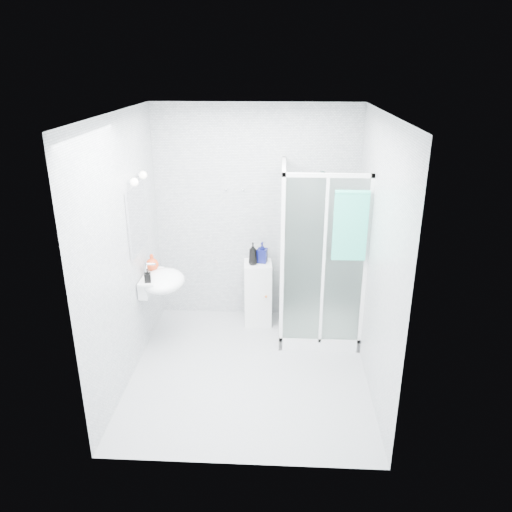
# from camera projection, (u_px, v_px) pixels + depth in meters

# --- Properties ---
(room) EXTENTS (2.40, 2.60, 2.60)m
(room) POSITION_uv_depth(u_px,v_px,m) (249.00, 255.00, 4.73)
(room) COLOR silver
(room) RESTS_ON ground
(shower_enclosure) EXTENTS (0.90, 0.95, 2.00)m
(shower_enclosure) POSITION_uv_depth(u_px,v_px,m) (312.00, 301.00, 5.72)
(shower_enclosure) COLOR white
(shower_enclosure) RESTS_ON ground
(wall_basin) EXTENTS (0.46, 0.56, 0.35)m
(wall_basin) POSITION_uv_depth(u_px,v_px,m) (161.00, 281.00, 5.39)
(wall_basin) COLOR white
(wall_basin) RESTS_ON ground
(mirror) EXTENTS (0.02, 0.60, 0.70)m
(mirror) POSITION_uv_depth(u_px,v_px,m) (137.00, 219.00, 5.14)
(mirror) COLOR white
(mirror) RESTS_ON room
(vanity_lights) EXTENTS (0.10, 0.40, 0.08)m
(vanity_lights) POSITION_uv_depth(u_px,v_px,m) (138.00, 178.00, 4.98)
(vanity_lights) COLOR silver
(vanity_lights) RESTS_ON room
(wall_hooks) EXTENTS (0.23, 0.06, 0.03)m
(wall_hooks) POSITION_uv_depth(u_px,v_px,m) (234.00, 190.00, 5.80)
(wall_hooks) COLOR silver
(wall_hooks) RESTS_ON room
(storage_cabinet) EXTENTS (0.35, 0.36, 0.79)m
(storage_cabinet) POSITION_uv_depth(u_px,v_px,m) (258.00, 293.00, 6.04)
(storage_cabinet) COLOR white
(storage_cabinet) RESTS_ON ground
(hand_towel) EXTENTS (0.34, 0.05, 0.73)m
(hand_towel) POSITION_uv_depth(u_px,v_px,m) (350.00, 224.00, 4.95)
(hand_towel) COLOR #35C9A8
(hand_towel) RESTS_ON shower_enclosure
(shampoo_bottle_a) EXTENTS (0.12, 0.12, 0.27)m
(shampoo_bottle_a) POSITION_uv_depth(u_px,v_px,m) (253.00, 254.00, 5.81)
(shampoo_bottle_a) COLOR black
(shampoo_bottle_a) RESTS_ON storage_cabinet
(shampoo_bottle_b) EXTENTS (0.13, 0.13, 0.25)m
(shampoo_bottle_b) POSITION_uv_depth(u_px,v_px,m) (262.00, 252.00, 5.87)
(shampoo_bottle_b) COLOR #0D1253
(shampoo_bottle_b) RESTS_ON storage_cabinet
(soap_dispenser_orange) EXTENTS (0.17, 0.17, 0.18)m
(soap_dispenser_orange) POSITION_uv_depth(u_px,v_px,m) (152.00, 262.00, 5.48)
(soap_dispenser_orange) COLOR red
(soap_dispenser_orange) RESTS_ON wall_basin
(soap_dispenser_black) EXTENTS (0.08, 0.08, 0.15)m
(soap_dispenser_black) POSITION_uv_depth(u_px,v_px,m) (147.00, 276.00, 5.18)
(soap_dispenser_black) COLOR black
(soap_dispenser_black) RESTS_ON wall_basin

